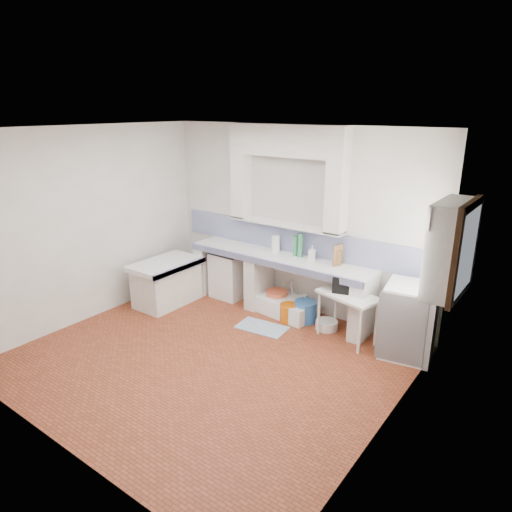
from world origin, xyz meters
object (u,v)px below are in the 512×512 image
Objects in this scene: stove at (230,275)px; fridge at (409,321)px; sink at (285,307)px; side_table at (347,317)px.

fridge is at bearing -2.09° from stove.
side_table reaches higher than sink.
sink is (1.13, -0.05, -0.26)m from stove.
stove reaches higher than side_table.
side_table is at bearing -2.90° from sink.
fridge is (1.91, -0.09, 0.36)m from sink.
stove is 0.79× the size of sink.
side_table is (2.24, -0.25, -0.04)m from stove.
sink is at bearing -2.07° from stove.
side_table is (1.11, -0.19, 0.22)m from sink.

